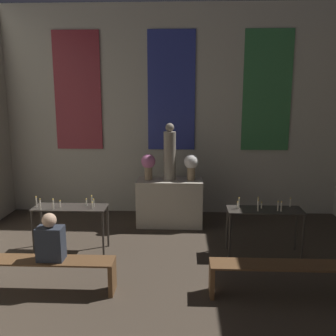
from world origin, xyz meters
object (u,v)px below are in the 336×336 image
object	(u,v)px
statue	(170,154)
pew_back_right	(294,273)
flower_vase_left	(148,164)
flower_vase_right	(191,164)
pew_back_left	(33,267)
candle_rack_left	(70,213)
candle_rack_right	(265,215)
person_seated	(50,240)
altar	(170,203)

from	to	relation	value
statue	pew_back_right	distance (m)	3.51
flower_vase_left	pew_back_right	xyz separation A→B (m)	(2.24, -2.77, -0.96)
flower_vase_right	pew_back_left	distance (m)	3.69
candle_rack_left	candle_rack_right	distance (m)	3.35
flower_vase_left	pew_back_left	size ratio (longest dim) A/B	0.23
candle_rack_left	person_seated	size ratio (longest dim) A/B	1.89
statue	candle_rack_right	bearing A→B (deg)	-39.74
pew_back_left	pew_back_right	world-z (taller)	same
pew_back_left	pew_back_right	distance (m)	3.61
pew_back_right	altar	bearing A→B (deg)	123.01
statue	flower_vase_left	bearing A→B (deg)	-180.00
pew_back_left	candle_rack_right	bearing A→B (deg)	21.70
flower_vase_right	candle_rack_left	xyz separation A→B (m)	(-2.12, -1.39, -0.61)
person_seated	pew_back_left	bearing A→B (deg)	180.00
altar	pew_back_left	xyz separation A→B (m)	(-1.80, -2.77, -0.14)
pew_back_right	person_seated	distance (m)	3.36
pew_back_left	flower_vase_right	bearing A→B (deg)	51.04
candle_rack_right	pew_back_right	size ratio (longest dim) A/B	0.55
flower_vase_right	candle_rack_left	distance (m)	2.61
altar	candle_rack_right	size ratio (longest dim) A/B	1.07
statue	pew_back_left	distance (m)	3.51
flower_vase_right	pew_back_left	xyz separation A→B (m)	(-2.24, -2.77, -0.96)
flower_vase_right	candle_rack_left	size ratio (longest dim) A/B	0.42
statue	candle_rack_right	distance (m)	2.33
candle_rack_right	flower_vase_right	bearing A→B (deg)	131.54
altar	flower_vase_left	world-z (taller)	flower_vase_left
pew_back_right	flower_vase_left	bearing A→B (deg)	128.96
statue	pew_back_left	size ratio (longest dim) A/B	0.51
flower_vase_left	flower_vase_right	size ratio (longest dim) A/B	1.00
candle_rack_left	flower_vase_right	bearing A→B (deg)	33.34
flower_vase_right	pew_back_left	world-z (taller)	flower_vase_right
candle_rack_left	pew_back_right	world-z (taller)	candle_rack_left
altar	candle_rack_left	size ratio (longest dim) A/B	1.07
candle_rack_left	pew_back_right	size ratio (longest dim) A/B	0.55
altar	pew_back_right	distance (m)	3.31
flower_vase_right	pew_back_right	bearing A→B (deg)	-63.86
statue	person_seated	bearing A→B (deg)	-118.89
statue	flower_vase_right	size ratio (longest dim) A/B	2.20
altar	pew_back_left	distance (m)	3.31
flower_vase_left	candle_rack_right	xyz separation A→B (m)	(2.12, -1.39, -0.61)
pew_back_left	statue	bearing A→B (deg)	56.99
pew_back_right	candle_rack_left	bearing A→B (deg)	158.34
statue	pew_back_right	bearing A→B (deg)	-56.99
altar	statue	world-z (taller)	statue
altar	candle_rack_left	bearing A→B (deg)	-140.27
flower_vase_left	pew_back_right	world-z (taller)	flower_vase_left
flower_vase_right	candle_rack_right	xyz separation A→B (m)	(1.23, -1.39, -0.61)
candle_rack_left	candle_rack_right	world-z (taller)	candle_rack_right
statue	flower_vase_right	world-z (taller)	statue
candle_rack_left	pew_back_left	xyz separation A→B (m)	(-0.13, -1.38, -0.35)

